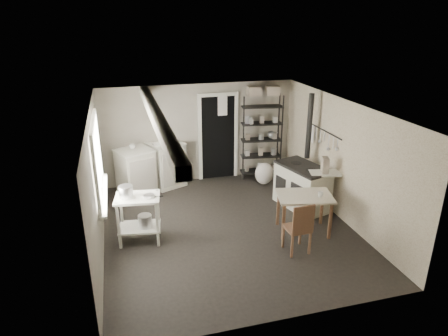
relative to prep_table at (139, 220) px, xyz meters
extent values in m
plane|color=black|center=(1.62, 0.01, -0.40)|extent=(5.00, 5.00, 0.00)
plane|color=silver|center=(1.62, 0.01, 1.90)|extent=(5.00, 5.00, 0.00)
cube|color=#A69E8D|center=(1.62, 2.51, 0.75)|extent=(4.50, 0.02, 2.30)
cube|color=#A69E8D|center=(1.62, -2.49, 0.75)|extent=(4.50, 0.02, 2.30)
cube|color=#A69E8D|center=(-0.63, 0.01, 0.75)|extent=(0.02, 5.00, 2.30)
cube|color=#A69E8D|center=(3.87, 0.01, 0.75)|extent=(0.02, 5.00, 2.30)
cylinder|color=silver|center=(-0.17, 0.02, 0.54)|extent=(0.25, 0.25, 0.26)
cylinder|color=silver|center=(0.19, -0.08, 0.45)|extent=(0.25, 0.25, 0.11)
cylinder|color=silver|center=(0.10, -0.05, -0.02)|extent=(0.28, 0.28, 0.26)
imported|color=white|center=(0.60, 2.16, 0.56)|extent=(0.31, 0.31, 0.07)
imported|color=white|center=(0.06, 2.13, 0.57)|extent=(0.14, 0.14, 0.10)
imported|color=white|center=(2.81, 2.26, 0.96)|extent=(0.09, 0.10, 0.18)
cube|color=#BEAF98|center=(2.87, 2.29, 1.61)|extent=(0.32, 0.28, 0.21)
cube|color=#BEAF98|center=(3.32, 2.27, 1.59)|extent=(0.36, 0.34, 0.20)
cube|color=#BEAF98|center=(3.55, 0.05, 0.61)|extent=(0.17, 0.23, 0.30)
imported|color=white|center=(3.14, -0.60, 0.40)|extent=(0.10, 0.10, 0.09)
ellipsoid|color=white|center=(3.00, 1.80, -0.16)|extent=(0.47, 0.41, 0.52)
cylinder|color=white|center=(3.21, -0.07, -0.33)|extent=(0.14, 0.14, 0.16)
camera|label=1|loc=(-0.19, -6.32, 3.36)|focal=32.00mm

